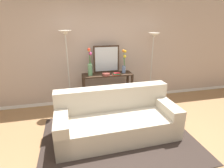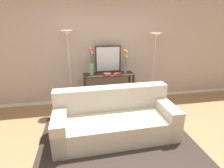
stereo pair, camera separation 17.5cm
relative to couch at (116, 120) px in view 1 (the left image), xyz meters
name	(u,v)px [view 1 (the left image)]	position (x,y,z in m)	size (l,w,h in m)	color
ground_plane	(122,153)	(-0.04, -0.54, -0.32)	(16.00, 16.00, 0.02)	#9E754C
back_wall	(98,51)	(-0.04, 1.67, 1.05)	(12.00, 0.15, 2.73)	white
area_rug	(118,138)	(0.00, -0.16, -0.30)	(2.77, 2.03, 0.01)	#332823
couch	(116,120)	(0.00, 0.00, 0.00)	(2.25, 0.99, 0.88)	#BCB29E
console_table	(107,84)	(0.09, 1.25, 0.28)	(1.23, 0.40, 0.85)	#382619
floor_lamp_left	(67,49)	(-0.83, 1.23, 1.18)	(0.28, 0.28, 1.89)	#B7B2A8
floor_lamp_right	(153,49)	(1.25, 1.23, 1.11)	(0.28, 0.28, 1.81)	#B7B2A8
wall_mirror	(106,59)	(0.11, 1.42, 0.88)	(0.64, 0.02, 0.66)	#382619
vase_tall_flowers	(90,64)	(-0.33, 1.22, 0.82)	(0.11, 0.14, 0.66)	#669E6B
vase_short_flowers	(124,63)	(0.51, 1.23, 0.80)	(0.11, 0.11, 0.59)	#6B84AD
fruit_bowl	(106,74)	(0.04, 1.12, 0.58)	(0.18, 0.18, 0.06)	brown
book_stack	(117,74)	(0.30, 1.12, 0.57)	(0.21, 0.16, 0.05)	#BC3328
book_row_under_console	(95,105)	(-0.25, 1.25, -0.25)	(0.33, 0.18, 0.12)	tan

